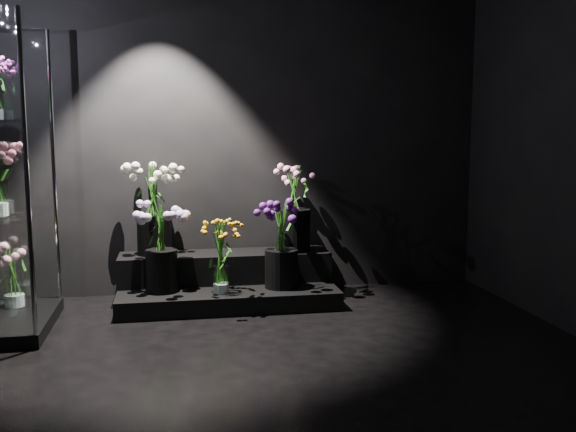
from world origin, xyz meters
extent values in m
plane|color=black|center=(0.00, 0.00, 0.00)|extent=(4.00, 4.00, 0.00)
plane|color=black|center=(0.00, 2.00, 1.40)|extent=(4.00, 0.00, 4.00)
plane|color=black|center=(0.00, -2.00, 1.40)|extent=(4.00, 0.00, 4.00)
cube|color=black|center=(-0.18, 1.58, 0.07)|extent=(1.67, 0.74, 0.14)
cube|color=black|center=(-0.18, 1.77, 0.25)|extent=(1.67, 0.37, 0.23)
cube|color=black|center=(-1.70, 1.20, 0.05)|extent=(0.56, 0.94, 0.09)
cube|color=white|center=(-1.70, 1.20, 0.80)|extent=(0.50, 0.88, 0.01)
cylinder|color=white|center=(-0.25, 1.38, 0.24)|extent=(0.13, 0.13, 0.21)
cylinder|color=black|center=(-0.68, 1.52, 0.30)|extent=(0.24, 0.24, 0.32)
cylinder|color=black|center=(0.22, 1.48, 0.29)|extent=(0.26, 0.26, 0.30)
cylinder|color=black|center=(-0.74, 1.80, 0.53)|extent=(0.27, 0.27, 0.32)
cylinder|color=black|center=(0.37, 1.74, 0.54)|extent=(0.26, 0.26, 0.34)
cylinder|color=white|center=(-1.71, 1.43, 0.22)|extent=(0.14, 0.14, 0.26)
camera|label=1|loc=(-0.58, -3.28, 1.35)|focal=40.00mm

